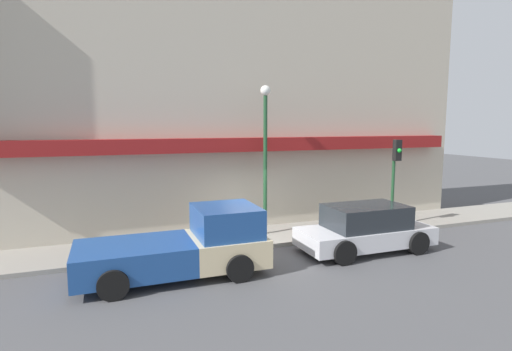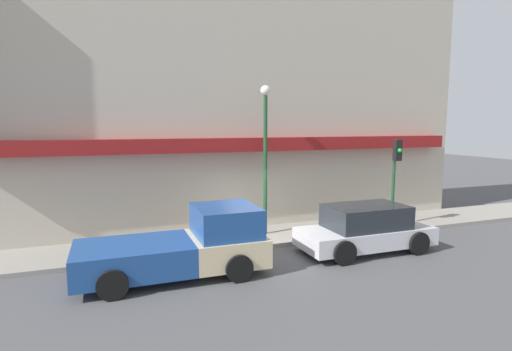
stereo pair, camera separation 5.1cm
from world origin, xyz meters
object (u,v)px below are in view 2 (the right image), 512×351
object	(u,v)px
pickup_truck	(186,246)
street_lamp	(265,142)
parked_car	(365,229)
fire_hydrant	(185,239)
traffic_light	(395,167)

from	to	relation	value
pickup_truck	street_lamp	xyz separation A→B (m)	(3.38, 2.63, 2.68)
parked_car	fire_hydrant	world-z (taller)	parked_car
pickup_truck	fire_hydrant	world-z (taller)	pickup_truck
fire_hydrant	street_lamp	distance (m)	4.35
fire_hydrant	traffic_light	bearing A→B (deg)	-1.06
fire_hydrant	street_lamp	xyz separation A→B (m)	(3.04, 0.62, 3.05)
fire_hydrant	street_lamp	bearing A→B (deg)	11.56
fire_hydrant	traffic_light	xyz separation A→B (m)	(8.12, -0.15, 2.05)
pickup_truck	traffic_light	bearing A→B (deg)	10.98
street_lamp	parked_car	bearing A→B (deg)	-46.94
traffic_light	pickup_truck	bearing A→B (deg)	-167.64
traffic_light	fire_hydrant	bearing A→B (deg)	178.94
parked_car	street_lamp	bearing A→B (deg)	134.85
pickup_truck	traffic_light	size ratio (longest dim) A/B	1.48
parked_car	traffic_light	xyz separation A→B (m)	(2.63, 1.85, 1.74)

